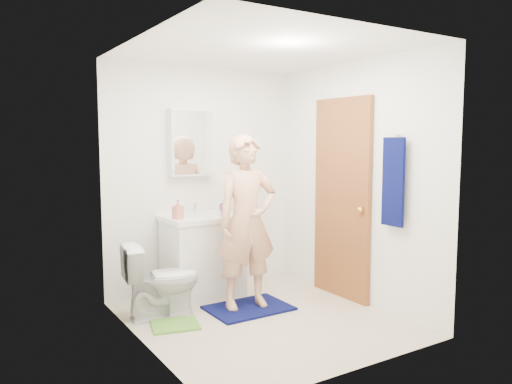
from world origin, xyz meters
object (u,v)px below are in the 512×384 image
Objects in this scene: medicine_cabinet at (192,142)px; toilet at (161,280)px; towel at (393,182)px; toothbrush_cup at (225,208)px; soap_dispenser at (178,209)px; vanity_cabinet at (203,258)px; man at (247,222)px.

medicine_cabinet reaches higher than toilet.
toothbrush_cup is (-0.88, 1.55, -0.35)m from towel.
soap_dispenser is at bearing -37.74° from toilet.
soap_dispenser is at bearing -135.28° from medicine_cabinet.
toilet is at bearing -154.45° from toothbrush_cup.
medicine_cabinet is (0.00, 0.22, 1.20)m from vanity_cabinet.
towel is 6.63× the size of toothbrush_cup.
towel is (1.18, -1.48, 0.85)m from vanity_cabinet.
towel reaches higher than vanity_cabinet.
towel is 2.29m from toilet.
vanity_cabinet is at bearing -167.52° from toothbrush_cup.
toilet is 3.64× the size of soap_dispenser.
medicine_cabinet is at bearing -37.57° from toilet.
medicine_cabinet is at bearing 110.03° from man.
soap_dispenser reaches higher than vanity_cabinet.
man reaches higher than towel.
man is at bearing -77.04° from medicine_cabinet.
towel is at bearing -114.42° from toilet.
vanity_cabinet is at bearing -90.00° from medicine_cabinet.
toilet is 0.73m from soap_dispenser.
toothbrush_cup is at bearing -56.57° from toilet.
man is (0.19, -0.81, -0.75)m from medicine_cabinet.
man reaches higher than toothbrush_cup.
medicine_cabinet is at bearing 44.72° from soap_dispenser.
soap_dispenser is (-1.48, 1.41, -0.30)m from towel.
toothbrush_cup is 0.07× the size of man.
towel is at bearing -35.07° from man.
medicine_cabinet reaches higher than towel.
towel reaches higher than toothbrush_cup.
man reaches higher than toilet.
vanity_cabinet is 1.22m from medicine_cabinet.
vanity_cabinet is 1.00× the size of towel.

